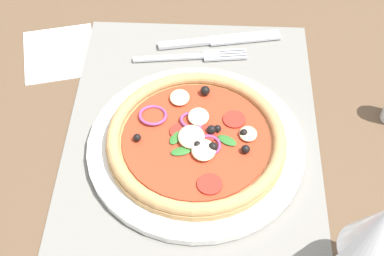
{
  "coord_description": "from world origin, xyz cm",
  "views": [
    {
      "loc": [
        51.01,
        2.22,
        62.86
      ],
      "look_at": [
        0.85,
        0.0,
        2.46
      ],
      "focal_mm": 53.46,
      "sensor_mm": 36.0,
      "label": 1
    }
  ],
  "objects_px": {
    "fork": "(197,56)",
    "knife": "(221,40)",
    "plate": "(196,146)",
    "pizza": "(196,139)",
    "napkin": "(59,53)",
    "wine_glass": "(378,232)"
  },
  "relations": [
    {
      "from": "fork",
      "to": "knife",
      "type": "height_order",
      "value": "knife"
    },
    {
      "from": "plate",
      "to": "pizza",
      "type": "xyz_separation_m",
      "value": [
        -0.0,
        0.0,
        0.02
      ]
    },
    {
      "from": "pizza",
      "to": "fork",
      "type": "height_order",
      "value": "pizza"
    },
    {
      "from": "plate",
      "to": "fork",
      "type": "bearing_deg",
      "value": -178.02
    },
    {
      "from": "pizza",
      "to": "napkin",
      "type": "distance_m",
      "value": 0.29
    },
    {
      "from": "plate",
      "to": "wine_glass",
      "type": "bearing_deg",
      "value": 48.17
    },
    {
      "from": "pizza",
      "to": "knife",
      "type": "bearing_deg",
      "value": 171.94
    },
    {
      "from": "knife",
      "to": "wine_glass",
      "type": "height_order",
      "value": "wine_glass"
    },
    {
      "from": "pizza",
      "to": "knife",
      "type": "height_order",
      "value": "pizza"
    },
    {
      "from": "pizza",
      "to": "fork",
      "type": "xyz_separation_m",
      "value": [
        -0.18,
        -0.01,
        -0.02
      ]
    },
    {
      "from": "fork",
      "to": "knife",
      "type": "distance_m",
      "value": 0.05
    },
    {
      "from": "napkin",
      "to": "wine_glass",
      "type": "bearing_deg",
      "value": 49.45
    },
    {
      "from": "knife",
      "to": "pizza",
      "type": "bearing_deg",
      "value": -108.88
    },
    {
      "from": "wine_glass",
      "to": "plate",
      "type": "bearing_deg",
      "value": -131.83
    },
    {
      "from": "fork",
      "to": "knife",
      "type": "xyz_separation_m",
      "value": [
        -0.04,
        0.04,
        0.0
      ]
    },
    {
      "from": "fork",
      "to": "napkin",
      "type": "distance_m",
      "value": 0.22
    },
    {
      "from": "pizza",
      "to": "wine_glass",
      "type": "xyz_separation_m",
      "value": [
        0.18,
        0.2,
        0.08
      ]
    },
    {
      "from": "fork",
      "to": "plate",
      "type": "bearing_deg",
      "value": -94.94
    },
    {
      "from": "knife",
      "to": "napkin",
      "type": "xyz_separation_m",
      "value": [
        0.04,
        -0.26,
        -0.0
      ]
    },
    {
      "from": "plate",
      "to": "knife",
      "type": "height_order",
      "value": "plate"
    },
    {
      "from": "pizza",
      "to": "fork",
      "type": "bearing_deg",
      "value": -177.98
    },
    {
      "from": "plate",
      "to": "wine_glass",
      "type": "xyz_separation_m",
      "value": [
        0.18,
        0.2,
        0.09
      ]
    }
  ]
}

